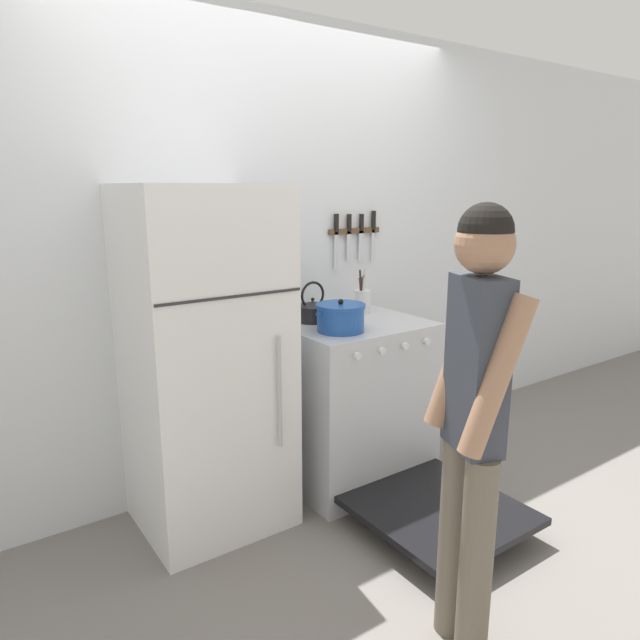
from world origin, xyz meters
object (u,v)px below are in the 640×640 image
object	(u,v)px
tea_kettle	(313,310)
dutch_oven_pot	(341,317)
stove_range	(354,402)
utensil_jar	(362,300)
refrigerator	(206,362)
person	(474,412)

from	to	relation	value
tea_kettle	dutch_oven_pot	bearing A→B (deg)	-92.93
stove_range	utensil_jar	bearing A→B (deg)	42.95
stove_range	tea_kettle	xyz separation A→B (m)	(-0.16, 0.17, 0.52)
refrigerator	dutch_oven_pot	world-z (taller)	refrigerator
stove_range	person	xyz separation A→B (m)	(-0.45, -1.21, 0.46)
refrigerator	dutch_oven_pot	size ratio (longest dim) A/B	5.59
refrigerator	utensil_jar	world-z (taller)	refrigerator
stove_range	person	bearing A→B (deg)	-110.56
stove_range	person	world-z (taller)	person
stove_range	utensil_jar	size ratio (longest dim) A/B	5.36
dutch_oven_pot	tea_kettle	xyz separation A→B (m)	(0.01, 0.27, -0.01)
utensil_jar	refrigerator	bearing A→B (deg)	-174.11
person	tea_kettle	bearing A→B (deg)	8.08
tea_kettle	person	xyz separation A→B (m)	(-0.29, -1.38, -0.07)
dutch_oven_pot	person	bearing A→B (deg)	-104.03
dutch_oven_pot	stove_range	bearing A→B (deg)	29.07
person	utensil_jar	bearing A→B (deg)	-5.02
tea_kettle	person	bearing A→B (deg)	-101.90
tea_kettle	utensil_jar	size ratio (longest dim) A/B	0.94
stove_range	tea_kettle	world-z (taller)	tea_kettle
utensil_jar	person	distance (m)	1.53
dutch_oven_pot	tea_kettle	bearing A→B (deg)	87.07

